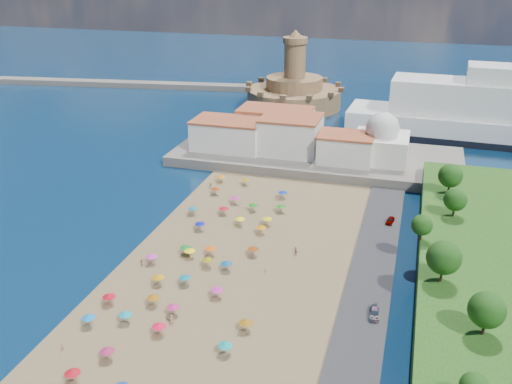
% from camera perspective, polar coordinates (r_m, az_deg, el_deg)
% --- Properties ---
extents(ground, '(700.00, 700.00, 0.00)m').
position_cam_1_polar(ground, '(121.69, -5.15, -7.68)').
color(ground, '#071938').
rests_on(ground, ground).
extents(terrace, '(90.00, 36.00, 3.00)m').
position_cam_1_polar(terrace, '(182.88, 6.03, 3.54)').
color(terrace, '#59544C').
rests_on(terrace, ground).
extents(jetty, '(18.00, 70.00, 2.40)m').
position_cam_1_polar(jetty, '(220.00, 2.06, 6.91)').
color(jetty, '#59544C').
rests_on(jetty, ground).
extents(breakwater, '(199.03, 34.77, 2.60)m').
position_cam_1_polar(breakwater, '(297.64, -14.57, 10.46)').
color(breakwater, '#59544C').
rests_on(breakwater, ground).
extents(waterfront_buildings, '(57.00, 29.00, 11.00)m').
position_cam_1_polar(waterfront_buildings, '(184.06, 2.14, 5.87)').
color(waterfront_buildings, silver).
rests_on(waterfront_buildings, terrace).
extents(domed_building, '(16.00, 16.00, 15.00)m').
position_cam_1_polar(domed_building, '(176.47, 12.43, 4.96)').
color(domed_building, silver).
rests_on(domed_building, terrace).
extents(fortress, '(40.00, 40.00, 32.40)m').
position_cam_1_polar(fortress, '(246.93, 3.83, 9.96)').
color(fortress, olive).
rests_on(fortress, ground).
extents(beach_parasols, '(31.42, 116.24, 2.20)m').
position_cam_1_polar(beach_parasols, '(113.00, -7.53, -9.14)').
color(beach_parasols, gray).
rests_on(beach_parasols, beach).
extents(beachgoers, '(36.99, 94.76, 1.85)m').
position_cam_1_polar(beachgoers, '(118.80, -5.94, -7.92)').
color(beachgoers, tan).
rests_on(beachgoers, beach).
extents(parked_cars, '(2.32, 77.89, 1.40)m').
position_cam_1_polar(parked_cars, '(108.26, 11.80, -11.53)').
color(parked_cars, gray).
rests_on(parked_cars, promenade).
extents(hillside_trees, '(15.39, 106.26, 8.11)m').
position_cam_1_polar(hillside_trees, '(106.62, 18.99, -7.30)').
color(hillside_trees, '#382314').
rests_on(hillside_trees, hillside).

